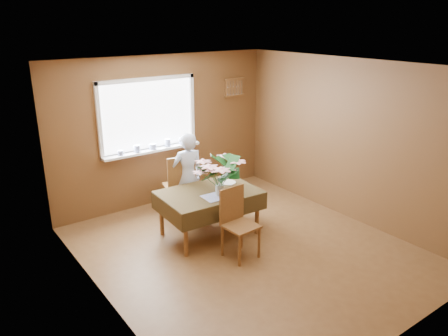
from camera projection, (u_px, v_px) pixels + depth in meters
floor at (247, 250)px, 6.05m from camera, size 4.50×4.50×0.00m
ceiling at (251, 66)px, 5.24m from camera, size 4.50×4.50×0.00m
wall_back at (165, 130)px, 7.36m from camera, size 4.00×0.00×4.00m
wall_front at (407, 229)px, 3.93m from camera, size 4.00×0.00×4.00m
wall_left at (100, 201)px, 4.53m from camera, size 0.00×4.50×4.50m
wall_right at (349, 140)px, 6.76m from camera, size 0.00×4.50×4.50m
window_assembly at (150, 127)px, 7.13m from camera, size 1.72×0.20×1.22m
spoon_rack at (234, 87)px, 7.95m from camera, size 0.44×0.05×0.33m
dining_table at (209, 197)px, 6.31m from camera, size 1.44×1.02×0.68m
chair_far at (180, 184)px, 6.89m from camera, size 0.55×0.55×1.04m
chair_near at (237, 219)px, 5.79m from camera, size 0.43×0.43×0.95m
seated_woman at (188, 177)px, 6.79m from camera, size 0.57×0.42×1.41m
flower_bouquet at (220, 172)px, 6.04m from camera, size 0.63×0.63×0.54m
side_plate at (228, 183)px, 6.62m from camera, size 0.31×0.31×0.01m
table_knife at (228, 194)px, 6.19m from camera, size 0.06×0.20×0.00m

